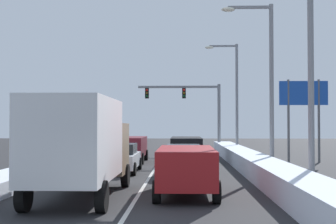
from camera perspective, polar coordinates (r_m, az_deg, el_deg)
The scene contains 15 objects.
ground_plane at distance 22.12m, azimuth -2.30°, elevation -8.08°, with size 120.00×120.00×0.00m, color #28282B.
lane_stripe_between_right_lane_and_center_lane at distance 25.45m, azimuth -1.75°, elevation -7.21°, with size 0.14×36.92×0.01m, color silver.
snow_bank_right_shoulder at distance 25.63m, azimuth 10.23°, elevation -6.14°, with size 1.53×36.92×0.90m, color silver.
snow_bank_left_shoulder at distance 26.29m, azimuth -13.43°, elevation -6.36°, with size 1.80×36.92×0.58m, color silver.
suv_red_right_lane_nearest at distance 16.45m, azimuth 2.26°, elevation -6.78°, with size 2.16×4.90×1.67m.
sedan_gray_right_lane_second at distance 22.95m, azimuth 1.91°, elevation -5.92°, with size 2.00×4.50×1.51m.
suv_black_right_lane_third at distance 30.01m, azimuth 2.28°, elevation -4.41°, with size 2.16×4.90×1.67m.
box_truck_center_lane_nearest at distance 15.87m, azimuth -10.67°, elevation -3.74°, with size 2.53×7.20×3.36m.
sedan_white_center_lane_second at distance 24.35m, azimuth -5.98°, elevation -5.66°, with size 2.00×4.50×1.51m.
suv_maroon_center_lane_third at distance 30.74m, azimuth -4.77°, elevation -4.33°, with size 2.16×4.90×1.67m.
traffic_light_gantry at distance 42.10m, azimuth 3.18°, elevation 1.16°, with size 7.54×0.47×6.20m.
street_lamp_right_near at distance 17.67m, azimuth 16.22°, elevation 7.87°, with size 2.66×0.36×9.12m.
street_lamp_right_mid at distance 24.11m, azimuth 11.90°, elevation 4.79°, with size 2.66×0.36×8.69m.
street_lamp_right_far at distance 37.34m, azimuth 8.02°, elevation 2.78°, with size 2.66×0.36×8.99m.
roadside_sign_right at distance 31.83m, azimuth 16.45°, elevation 1.23°, with size 3.20×0.16×5.50m.
Camera 1 is at (1.58, -8.49, 2.52)m, focal length 49.19 mm.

